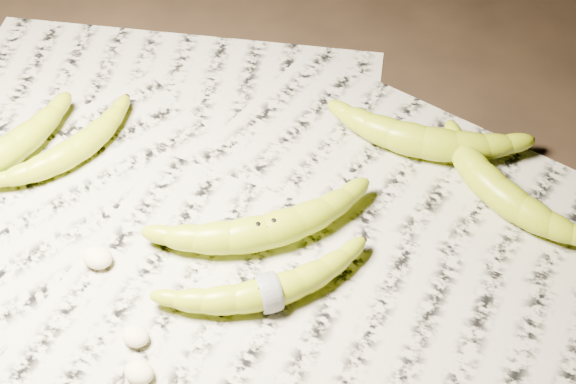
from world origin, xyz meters
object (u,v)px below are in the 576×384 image
at_px(banana_left_b, 73,149).
at_px(banana_upper_b, 498,190).
at_px(banana_upper_a, 424,140).
at_px(banana_center, 266,229).
at_px(banana_taped, 269,291).

bearing_deg(banana_left_b, banana_upper_b, -52.94).
xyz_separation_m(banana_left_b, banana_upper_a, (0.38, 0.19, 0.00)).
relative_size(banana_upper_a, banana_upper_b, 1.10).
bearing_deg(banana_center, banana_upper_a, 19.64).
distance_m(banana_left_b, banana_upper_b, 0.50).
xyz_separation_m(banana_left_b, banana_taped, (0.30, -0.08, 0.00)).
bearing_deg(banana_center, banana_taped, -102.98).
height_order(banana_taped, banana_upper_b, banana_upper_b).
bearing_deg(banana_taped, banana_center, 75.67).
bearing_deg(banana_center, banana_left_b, 135.43).
relative_size(banana_center, banana_upper_b, 1.14).
bearing_deg(banana_left_b, banana_upper_a, -43.74).
xyz_separation_m(banana_center, banana_upper_a, (0.11, 0.20, 0.00)).
height_order(banana_left_b, banana_taped, same).
distance_m(banana_taped, banana_upper_a, 0.28).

